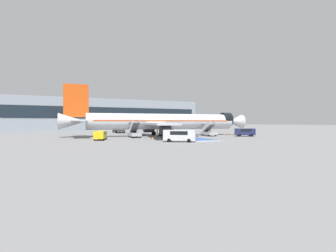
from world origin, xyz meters
TOP-DOWN VIEW (x-y plane):
  - ground_plane at (0.00, 0.00)m, footprint 600.00×600.00m
  - apron_leadline_yellow at (-1.50, 0.01)m, footprint 81.24×9.80m
  - apron_stand_patch_blue at (-1.50, -14.44)m, footprint 6.56×8.25m
  - apron_walkway_bar_0 at (-4.50, -20.14)m, footprint 0.44×3.60m
  - apron_walkway_bar_1 at (-3.30, -20.14)m, footprint 0.44×3.60m
  - apron_walkway_bar_2 at (-2.10, -20.14)m, footprint 0.44×3.60m
  - apron_walkway_bar_3 at (-0.90, -20.14)m, footprint 0.44×3.60m
  - apron_walkway_bar_4 at (0.30, -20.14)m, footprint 0.44×3.60m
  - airliner at (-2.19, 0.09)m, footprint 48.07×35.61m
  - boarding_stairs_forward at (8.29, -5.69)m, footprint 2.75×5.42m
  - boarding_stairs_aft at (-10.47, -3.47)m, footprint 2.75×5.42m
  - fuel_tanker at (-6.48, 24.27)m, footprint 3.18×9.14m
  - service_van_0 at (-7.95, -20.03)m, footprint 5.49×4.64m
  - service_van_1 at (-19.20, -8.71)m, footprint 3.51×5.37m
  - service_van_2 at (15.16, -11.03)m, footprint 5.01×3.86m
  - baggage_cart at (2.38, -8.00)m, footprint 2.99×2.70m
  - ground_crew_0 at (2.81, -3.35)m, footprint 0.48×0.36m
  - ground_crew_1 at (-5.11, -4.04)m, footprint 0.27×0.45m
  - traffic_cone_0 at (-6.33, -5.71)m, footprint 0.43×0.43m
  - traffic_cone_1 at (-8.65, -9.94)m, footprint 0.51×0.51m
  - traffic_cone_2 at (15.19, -3.05)m, footprint 0.46×0.46m
  - terminal_building at (-13.56, 55.29)m, footprint 105.10×12.10m

SIDE VIEW (x-z plane):
  - ground_plane at x=0.00m, z-range 0.00..0.00m
  - apron_leadline_yellow at x=-1.50m, z-range 0.00..0.01m
  - apron_stand_patch_blue at x=-1.50m, z-range 0.00..0.01m
  - apron_walkway_bar_0 at x=-4.50m, z-range 0.00..0.01m
  - apron_walkway_bar_1 at x=-3.30m, z-range 0.00..0.01m
  - apron_walkway_bar_2 at x=-2.10m, z-range 0.00..0.01m
  - apron_walkway_bar_3 at x=-0.90m, z-range 0.00..0.01m
  - apron_walkway_bar_4 at x=0.30m, z-range 0.00..0.01m
  - traffic_cone_0 at x=-6.33m, z-range 0.00..0.48m
  - baggage_cart at x=2.38m, z-range -0.18..0.69m
  - traffic_cone_2 at x=15.19m, z-range 0.00..0.51m
  - traffic_cone_1 at x=-8.65m, z-range 0.00..0.56m
  - boarding_stairs_forward at x=8.29m, z-range -0.95..2.88m
  - ground_crew_0 at x=2.81m, z-range 0.13..1.81m
  - boarding_stairs_aft at x=-10.47m, z-range -1.09..3.12m
  - ground_crew_1 at x=-5.11m, z-range 0.15..1.97m
  - service_van_1 at x=-19.20m, z-range 0.20..1.94m
  - service_van_2 at x=15.16m, z-range 0.20..2.13m
  - service_van_0 at x=-7.95m, z-range 0.21..2.31m
  - fuel_tanker at x=-6.48m, z-range 0.01..3.37m
  - airliner at x=-2.19m, z-range -2.40..9.68m
  - terminal_building at x=-13.56m, z-range 0.00..13.43m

